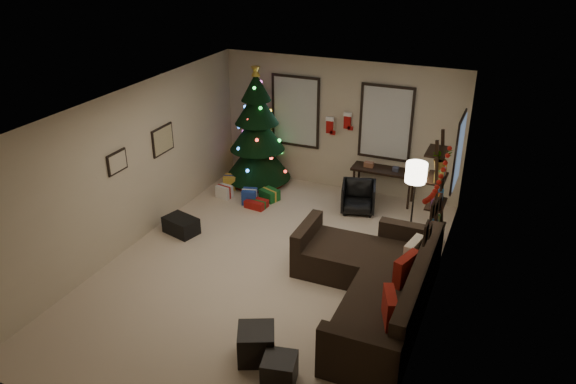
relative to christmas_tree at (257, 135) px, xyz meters
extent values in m
plane|color=#C8B197|center=(1.64, -3.04, -1.07)|extent=(7.00, 7.00, 0.00)
plane|color=white|center=(1.64, -3.04, 1.63)|extent=(7.00, 7.00, 0.00)
plane|color=#C1B093|center=(1.64, 0.46, 0.28)|extent=(5.00, 0.00, 5.00)
plane|color=#C1B093|center=(1.64, -6.54, 0.28)|extent=(5.00, 0.00, 5.00)
plane|color=#C1B093|center=(-0.86, -3.04, 0.28)|extent=(0.00, 7.00, 7.00)
plane|color=#C1B093|center=(4.14, -3.04, 0.28)|extent=(0.00, 7.00, 7.00)
cube|color=#728CB2|center=(0.69, 0.43, 0.48)|extent=(0.94, 0.02, 1.35)
cube|color=beige|center=(0.69, 0.43, 0.48)|extent=(0.94, 0.03, 1.35)
cube|color=#728CB2|center=(2.59, 0.43, 0.48)|extent=(0.94, 0.02, 1.35)
cube|color=beige|center=(2.59, 0.43, 0.48)|extent=(0.94, 0.03, 1.35)
cube|color=#728CB2|center=(4.11, -0.49, 0.43)|extent=(0.05, 0.27, 1.17)
cube|color=beige|center=(4.11, -0.49, 0.43)|extent=(0.05, 0.45, 1.17)
cylinder|color=black|center=(0.00, 0.00, -0.92)|extent=(0.10, 0.10, 0.31)
cone|color=black|center=(0.00, 0.00, -0.46)|extent=(1.40, 1.40, 0.97)
cone|color=black|center=(0.00, 0.00, 0.11)|extent=(1.15, 1.15, 0.82)
cone|color=black|center=(0.00, 0.00, 0.62)|extent=(0.90, 0.90, 0.72)
cone|color=black|center=(0.00, 0.00, 1.03)|extent=(0.62, 0.62, 0.56)
cylinder|color=maroon|center=(0.00, 0.00, -1.05)|extent=(1.13, 1.13, 0.04)
cube|color=maroon|center=(0.49, -1.09, -1.00)|extent=(0.40, 0.30, 0.15)
cube|color=navy|center=(0.29, -0.99, -0.92)|extent=(0.28, 0.25, 0.30)
cube|color=#14591E|center=(0.59, -0.69, -0.96)|extent=(0.35, 0.28, 0.22)
cube|color=silver|center=(-0.31, -0.94, -0.95)|extent=(0.30, 0.22, 0.25)
cube|color=gold|center=(-0.41, -0.49, -0.93)|extent=(0.26, 0.26, 0.28)
cube|color=black|center=(3.67, -3.42, -0.84)|extent=(1.00, 2.68, 0.47)
cube|color=black|center=(4.07, -3.42, -0.38)|extent=(0.20, 2.68, 0.46)
cube|color=black|center=(3.67, -4.86, -0.71)|extent=(1.00, 0.20, 0.74)
cube|color=black|center=(3.67, -1.98, -0.71)|extent=(1.00, 0.20, 0.74)
cube|color=black|center=(2.69, -2.58, -0.84)|extent=(0.95, 1.00, 0.47)
cube|color=black|center=(2.13, -2.58, -0.71)|extent=(0.18, 1.00, 0.74)
cube|color=maroon|center=(3.85, -4.14, -0.43)|extent=(0.30, 0.50, 0.49)
cube|color=maroon|center=(3.85, -3.18, -0.43)|extent=(0.28, 0.51, 0.49)
cube|color=beige|center=(3.85, -2.68, -0.44)|extent=(0.22, 0.48, 0.47)
cube|color=black|center=(2.36, -4.92, -0.86)|extent=(0.61, 0.61, 0.44)
cube|color=black|center=(2.80, -5.20, -0.89)|extent=(0.47, 0.47, 0.37)
cube|color=black|center=(2.68, 0.18, -0.42)|extent=(1.26, 0.45, 0.05)
cylinder|color=black|center=(2.13, 0.00, -0.76)|extent=(0.05, 0.05, 0.63)
cylinder|color=black|center=(2.13, 0.36, -0.76)|extent=(0.05, 0.05, 0.63)
cylinder|color=black|center=(3.24, 0.00, -0.76)|extent=(0.05, 0.05, 0.63)
cylinder|color=black|center=(3.24, 0.36, -0.76)|extent=(0.05, 0.05, 0.63)
imported|color=black|center=(2.37, -0.47, -0.78)|extent=(0.70, 0.67, 0.60)
cube|color=black|center=(3.96, -1.61, -0.05)|extent=(0.05, 0.05, 2.06)
cube|color=black|center=(3.96, -1.06, -0.05)|extent=(0.05, 0.05, 2.06)
cube|color=black|center=(3.93, -1.33, -0.68)|extent=(0.30, 0.57, 0.03)
cube|color=black|center=(3.93, -1.33, -0.22)|extent=(0.30, 0.57, 0.03)
cube|color=black|center=(3.93, -1.33, 0.24)|extent=(0.30, 0.57, 0.03)
cube|color=black|center=(3.93, -1.33, 0.70)|extent=(0.30, 0.57, 0.03)
imported|color=#4C4C4C|center=(3.94, -1.52, 0.71)|extent=(0.53, 0.52, 0.45)
cylinder|color=black|center=(3.59, -1.57, -1.06)|extent=(0.28, 0.28, 0.03)
cylinder|color=black|center=(3.59, -1.57, -0.37)|extent=(0.03, 0.03, 1.36)
cylinder|color=white|center=(3.59, -1.57, 0.38)|extent=(0.34, 0.34, 0.32)
cube|color=black|center=(-0.84, -2.10, 0.48)|extent=(0.04, 0.60, 0.50)
cube|color=tan|center=(-0.84, -2.10, 0.48)|extent=(0.01, 0.54, 0.45)
cube|color=black|center=(-0.84, -3.35, 0.52)|extent=(0.04, 0.45, 0.35)
cube|color=#C1B093|center=(-0.84, -3.35, 0.52)|extent=(0.01, 0.41, 0.31)
cube|color=black|center=(4.12, -3.64, 0.48)|extent=(0.03, 0.22, 0.28)
cube|color=black|center=(4.12, -3.29, 0.63)|extent=(0.03, 0.18, 0.22)
cube|color=black|center=(4.12, -3.29, 0.33)|extent=(0.03, 0.20, 0.16)
cube|color=black|center=(4.12, -2.94, 0.51)|extent=(0.03, 0.26, 0.20)
cube|color=black|center=(4.12, -2.59, 0.41)|extent=(0.03, 0.18, 0.24)
cube|color=black|center=(4.12, -2.59, 0.71)|extent=(0.03, 0.16, 0.16)
cube|color=#990F0C|center=(1.49, 0.28, 0.31)|extent=(0.14, 0.04, 0.30)
cube|color=white|center=(1.49, 0.28, 0.46)|extent=(0.16, 0.05, 0.08)
cube|color=#990F0C|center=(1.56, 0.28, 0.18)|extent=(0.10, 0.04, 0.08)
cube|color=#990F0C|center=(1.82, 0.39, 0.41)|extent=(0.14, 0.04, 0.30)
cube|color=white|center=(1.82, 0.39, 0.56)|extent=(0.16, 0.05, 0.08)
cube|color=#990F0C|center=(1.89, 0.39, 0.28)|extent=(0.10, 0.04, 0.08)
cube|color=black|center=(-0.31, -2.54, -0.93)|extent=(0.68, 0.54, 0.30)
camera|label=1|loc=(4.91, -9.89, 3.91)|focal=34.91mm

